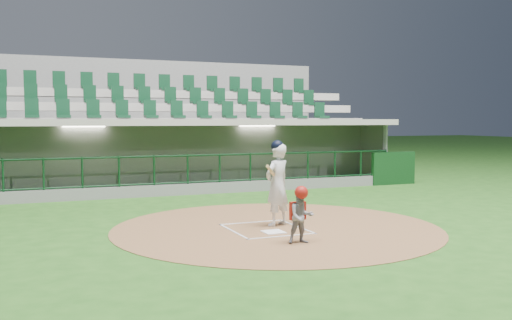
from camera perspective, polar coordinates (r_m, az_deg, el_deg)
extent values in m
plane|color=#1F4E16|center=(12.70, 0.46, -6.74)|extent=(120.00, 120.00, 0.00)
cylinder|color=brown|center=(12.64, 2.07, -6.76)|extent=(7.20, 7.20, 0.01)
cube|color=white|center=(12.07, 1.76, -7.20)|extent=(0.43, 0.43, 0.02)
cube|color=silver|center=(12.16, -2.28, -7.15)|extent=(0.05, 1.80, 0.01)
cube|color=silver|center=(12.74, 4.11, -6.64)|extent=(0.05, 1.80, 0.01)
cube|color=white|center=(13.20, -0.48, -6.25)|extent=(1.55, 0.05, 0.01)
cube|color=white|center=(11.67, 2.67, -7.62)|extent=(1.55, 0.05, 0.01)
cube|color=gray|center=(19.83, -8.02, -4.50)|extent=(15.00, 3.00, 0.10)
cube|color=slate|center=(21.22, -9.13, -0.15)|extent=(15.00, 0.20, 2.70)
cube|color=#B3AD9F|center=(21.09, -9.06, 0.51)|extent=(13.50, 0.04, 0.90)
cube|color=slate|center=(22.71, 10.60, 0.10)|extent=(0.20, 3.00, 2.70)
cube|color=#A29D93|center=(19.37, -7.92, 3.77)|extent=(15.40, 3.50, 0.20)
cube|color=slate|center=(18.25, -6.83, -3.01)|extent=(15.00, 0.15, 0.40)
cube|color=black|center=(18.12, -6.87, 1.94)|extent=(15.00, 0.01, 0.95)
cube|color=brown|center=(20.80, -8.75, -3.34)|extent=(12.75, 0.40, 0.45)
cube|color=white|center=(19.09, -16.87, 3.24)|extent=(1.30, 0.35, 0.04)
cube|color=white|center=(20.56, 0.04, 3.45)|extent=(1.30, 0.35, 0.04)
cube|color=black|center=(21.59, 13.57, -0.81)|extent=(1.80, 0.18, 1.20)
imported|color=maroon|center=(20.04, -23.98, -2.13)|extent=(1.14, 0.71, 1.70)
imported|color=#AC121C|center=(19.80, -16.38, -1.87)|extent=(1.13, 0.68, 1.79)
imported|color=maroon|center=(20.56, -6.50, -1.63)|extent=(0.90, 0.65, 1.72)
imported|color=maroon|center=(21.90, 2.94, -1.02)|extent=(1.80, 0.68, 1.91)
cube|color=slate|center=(22.81, -10.09, 0.88)|extent=(17.00, 6.50, 2.50)
cube|color=gray|center=(21.31, -9.27, 3.77)|extent=(16.60, 0.95, 0.30)
cube|color=#A8A298|center=(22.24, -9.84, 5.19)|extent=(16.60, 0.95, 0.30)
cube|color=#A39D93|center=(23.19, -10.37, 6.49)|extent=(16.60, 0.95, 0.30)
cube|color=slate|center=(26.06, -11.71, 4.27)|extent=(17.00, 0.25, 5.05)
imported|color=silver|center=(12.71, 2.14, -2.49)|extent=(0.79, 0.68, 1.84)
sphere|color=black|center=(12.64, 2.15, 1.38)|extent=(0.28, 0.28, 0.28)
cylinder|color=tan|center=(12.35, 1.57, -1.19)|extent=(0.58, 0.79, 0.39)
imported|color=gray|center=(10.97, 4.54, -5.67)|extent=(0.54, 0.44, 1.03)
sphere|color=#9E1811|center=(10.90, 4.55, -3.27)|extent=(0.26, 0.26, 0.26)
cube|color=#A71C12|center=(11.09, 4.19, -5.08)|extent=(0.32, 0.10, 0.35)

